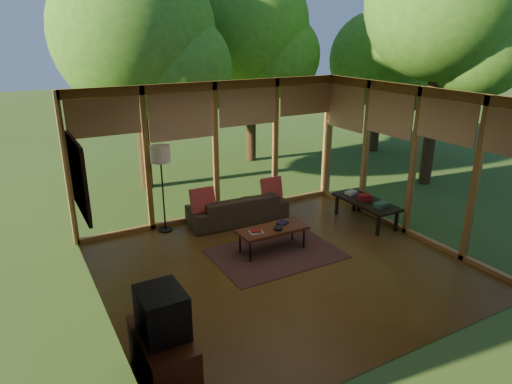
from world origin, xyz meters
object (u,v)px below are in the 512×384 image
sofa (237,208)px  floor_lamp (161,159)px  side_console (366,203)px  media_cabinet (164,357)px  television (162,313)px  coffee_table (272,230)px

sofa → floor_lamp: bearing=-8.0°
floor_lamp → side_console: floor_lamp is taller
sofa → media_cabinet: media_cabinet is taller
sofa → floor_lamp: size_ratio=1.17×
television → coffee_table: 3.37m
sofa → television: bearing=56.4°
television → coffee_table: (2.60, 2.09, -0.46)m
sofa → side_console: sofa is taller
media_cabinet → floor_lamp: (1.29, 3.82, 1.11)m
sofa → coffee_table: sofa is taller
media_cabinet → floor_lamp: bearing=71.4°
television → media_cabinet: bearing=180.0°
sofa → media_cabinet: 4.44m
television → floor_lamp: (1.27, 3.82, 0.56)m
coffee_table → side_console: 2.26m
floor_lamp → side_console: 4.03m
coffee_table → side_console: (2.25, 0.18, 0.02)m
sofa → television: 4.46m
sofa → media_cabinet: (-2.68, -3.54, 0.02)m
coffee_table → side_console: side_console is taller
television → floor_lamp: floor_lamp is taller
side_console → floor_lamp: bearing=156.7°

